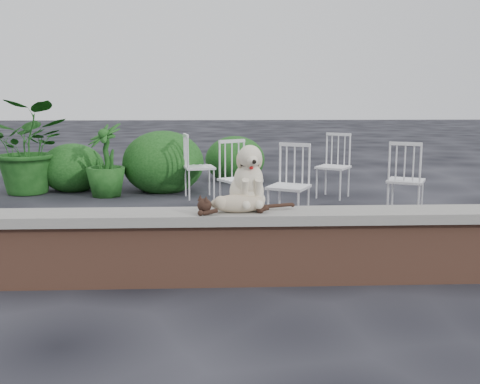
{
  "coord_description": "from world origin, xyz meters",
  "views": [
    {
      "loc": [
        -1.03,
        -4.27,
        1.48
      ],
      "look_at": [
        -0.84,
        0.2,
        0.7
      ],
      "focal_mm": 41.29,
      "sensor_mm": 36.0,
      "label": 1
    }
  ],
  "objects_px": {
    "cat": "(238,202)",
    "potted_plant_b": "(106,160)",
    "chair_a": "(240,179)",
    "potted_plant_a": "(30,147)",
    "dog": "(247,176)",
    "chair_c": "(406,179)",
    "chair_b": "(289,185)",
    "chair_d": "(333,166)",
    "chair_e": "(199,166)"
  },
  "relations": [
    {
      "from": "chair_d",
      "to": "chair_e",
      "type": "xyz_separation_m",
      "value": [
        -1.96,
        0.06,
        0.0
      ]
    },
    {
      "from": "cat",
      "to": "chair_c",
      "type": "distance_m",
      "value": 3.23
    },
    {
      "from": "chair_a",
      "to": "potted_plant_a",
      "type": "distance_m",
      "value": 3.59
    },
    {
      "from": "dog",
      "to": "chair_a",
      "type": "distance_m",
      "value": 2.4
    },
    {
      "from": "dog",
      "to": "chair_a",
      "type": "height_order",
      "value": "dog"
    },
    {
      "from": "dog",
      "to": "potted_plant_a",
      "type": "bearing_deg",
      "value": 117.08
    },
    {
      "from": "dog",
      "to": "chair_d",
      "type": "relative_size",
      "value": 0.57
    },
    {
      "from": "cat",
      "to": "chair_c",
      "type": "bearing_deg",
      "value": 38.05
    },
    {
      "from": "chair_d",
      "to": "chair_a",
      "type": "relative_size",
      "value": 1.0
    },
    {
      "from": "chair_e",
      "to": "chair_c",
      "type": "bearing_deg",
      "value": -129.84
    },
    {
      "from": "potted_plant_b",
      "to": "dog",
      "type": "bearing_deg",
      "value": -63.8
    },
    {
      "from": "dog",
      "to": "chair_d",
      "type": "distance_m",
      "value": 3.87
    },
    {
      "from": "chair_e",
      "to": "chair_a",
      "type": "distance_m",
      "value": 1.37
    },
    {
      "from": "cat",
      "to": "chair_a",
      "type": "distance_m",
      "value": 2.53
    },
    {
      "from": "dog",
      "to": "chair_a",
      "type": "relative_size",
      "value": 0.57
    },
    {
      "from": "chair_c",
      "to": "potted_plant_a",
      "type": "height_order",
      "value": "potted_plant_a"
    },
    {
      "from": "dog",
      "to": "potted_plant_b",
      "type": "relative_size",
      "value": 0.49
    },
    {
      "from": "chair_a",
      "to": "potted_plant_a",
      "type": "bearing_deg",
      "value": 120.33
    },
    {
      "from": "chair_a",
      "to": "chair_b",
      "type": "xyz_separation_m",
      "value": [
        0.53,
        -0.54,
        0.0
      ]
    },
    {
      "from": "chair_e",
      "to": "chair_b",
      "type": "bearing_deg",
      "value": -160.53
    },
    {
      "from": "potted_plant_a",
      "to": "potted_plant_b",
      "type": "height_order",
      "value": "potted_plant_a"
    },
    {
      "from": "cat",
      "to": "potted_plant_b",
      "type": "relative_size",
      "value": 0.87
    },
    {
      "from": "chair_b",
      "to": "chair_c",
      "type": "bearing_deg",
      "value": 42.45
    },
    {
      "from": "chair_d",
      "to": "potted_plant_a",
      "type": "height_order",
      "value": "potted_plant_a"
    },
    {
      "from": "cat",
      "to": "potted_plant_b",
      "type": "bearing_deg",
      "value": 104.79
    },
    {
      "from": "chair_e",
      "to": "chair_a",
      "type": "xyz_separation_m",
      "value": [
        0.54,
        -1.26,
        0.0
      ]
    },
    {
      "from": "chair_e",
      "to": "dog",
      "type": "bearing_deg",
      "value": 176.31
    },
    {
      "from": "cat",
      "to": "potted_plant_b",
      "type": "xyz_separation_m",
      "value": [
        -1.8,
        3.97,
        -0.12
      ]
    },
    {
      "from": "chair_c",
      "to": "chair_d",
      "type": "bearing_deg",
      "value": -38.43
    },
    {
      "from": "chair_d",
      "to": "chair_a",
      "type": "bearing_deg",
      "value": -107.45
    },
    {
      "from": "chair_e",
      "to": "potted_plant_b",
      "type": "distance_m",
      "value": 1.41
    },
    {
      "from": "chair_d",
      "to": "chair_e",
      "type": "height_order",
      "value": "same"
    },
    {
      "from": "dog",
      "to": "chair_d",
      "type": "xyz_separation_m",
      "value": [
        1.47,
        3.56,
        -0.38
      ]
    },
    {
      "from": "chair_c",
      "to": "chair_b",
      "type": "distance_m",
      "value": 1.56
    },
    {
      "from": "chair_c",
      "to": "potted_plant_a",
      "type": "bearing_deg",
      "value": 6.46
    },
    {
      "from": "chair_c",
      "to": "chair_b",
      "type": "xyz_separation_m",
      "value": [
        -1.5,
        -0.4,
        0.0
      ]
    },
    {
      "from": "chair_c",
      "to": "potted_plant_a",
      "type": "xyz_separation_m",
      "value": [
        -5.16,
        1.9,
        0.24
      ]
    },
    {
      "from": "cat",
      "to": "chair_b",
      "type": "height_order",
      "value": "chair_b"
    },
    {
      "from": "potted_plant_a",
      "to": "chair_e",
      "type": "bearing_deg",
      "value": -10.95
    },
    {
      "from": "chair_b",
      "to": "potted_plant_a",
      "type": "bearing_deg",
      "value": 175.32
    },
    {
      "from": "cat",
      "to": "chair_b",
      "type": "distance_m",
      "value": 2.1
    },
    {
      "from": "chair_d",
      "to": "potted_plant_a",
      "type": "xyz_separation_m",
      "value": [
        -4.54,
        0.56,
        0.24
      ]
    },
    {
      "from": "chair_a",
      "to": "chair_b",
      "type": "height_order",
      "value": "same"
    },
    {
      "from": "chair_d",
      "to": "potted_plant_a",
      "type": "bearing_deg",
      "value": -154.61
    },
    {
      "from": "potted_plant_a",
      "to": "chair_c",
      "type": "bearing_deg",
      "value": -20.18
    },
    {
      "from": "chair_d",
      "to": "cat",
      "type": "bearing_deg",
      "value": -80.18
    },
    {
      "from": "dog",
      "to": "chair_d",
      "type": "bearing_deg",
      "value": 57.99
    },
    {
      "from": "chair_d",
      "to": "chair_a",
      "type": "distance_m",
      "value": 1.85
    },
    {
      "from": "dog",
      "to": "potted_plant_a",
      "type": "height_order",
      "value": "potted_plant_a"
    },
    {
      "from": "chair_e",
      "to": "cat",
      "type": "bearing_deg",
      "value": 174.81
    }
  ]
}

